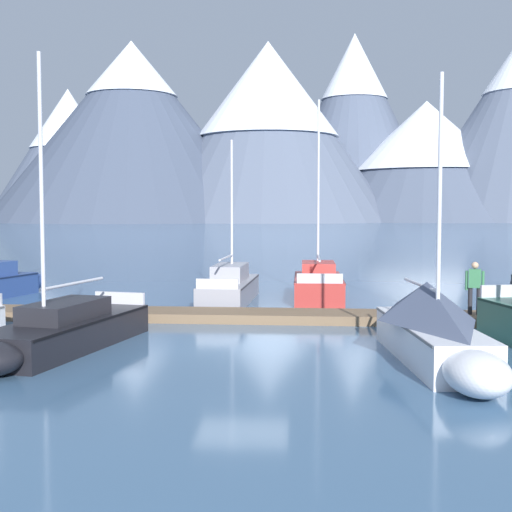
% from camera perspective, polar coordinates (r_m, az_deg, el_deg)
% --- Properties ---
extents(ground_plane, '(700.00, 700.00, 0.00)m').
position_cam_1_polar(ground_plane, '(18.98, -1.12, -7.23)').
color(ground_plane, '#426689').
extents(mountain_west_summit, '(58.89, 58.89, 47.92)m').
position_cam_1_polar(mountain_west_summit, '(264.58, -15.20, 8.31)').
color(mountain_west_summit, '#4C566B').
rests_on(mountain_west_summit, ground).
extents(mountain_central_massif, '(94.68, 94.68, 59.65)m').
position_cam_1_polar(mountain_central_massif, '(236.89, -10.19, 10.21)').
color(mountain_central_massif, '#424C60').
rests_on(mountain_central_massif, ground).
extents(mountain_shoulder_ridge, '(84.59, 84.59, 59.42)m').
position_cam_1_polar(mountain_shoulder_ridge, '(233.07, 1.00, 10.68)').
color(mountain_shoulder_ridge, slate).
rests_on(mountain_shoulder_ridge, ground).
extents(mountain_east_summit, '(66.97, 66.97, 68.99)m').
position_cam_1_polar(mountain_east_summit, '(263.74, 8.10, 10.67)').
color(mountain_east_summit, '#4C566B').
rests_on(mountain_east_summit, ground).
extents(mountain_rear_spur, '(86.22, 86.22, 41.59)m').
position_cam_1_polar(mountain_rear_spur, '(249.83, 13.85, 7.96)').
color(mountain_rear_spur, '#4C566B').
rests_on(mountain_rear_spur, ground).
extents(dock, '(25.48, 2.57, 0.30)m').
position_cam_1_polar(dock, '(22.89, -0.31, -4.97)').
color(dock, brown).
rests_on(dock, ground).
extents(sailboat_mid_dock_port, '(3.10, 7.08, 7.44)m').
position_cam_1_polar(sailboat_mid_dock_port, '(18.53, -15.87, -6.00)').
color(sailboat_mid_dock_port, black).
rests_on(sailboat_mid_dock_port, ground).
extents(sailboat_mid_dock_starboard, '(2.00, 6.90, 6.44)m').
position_cam_1_polar(sailboat_mid_dock_starboard, '(27.71, -2.08, -2.53)').
color(sailboat_mid_dock_starboard, '#93939E').
rests_on(sailboat_mid_dock_starboard, ground).
extents(sailboat_far_berth, '(1.95, 6.05, 8.15)m').
position_cam_1_polar(sailboat_far_berth, '(28.42, 5.14, -2.30)').
color(sailboat_far_berth, '#B2332D').
rests_on(sailboat_far_berth, ground).
extents(sailboat_outer_slip, '(2.12, 7.12, 6.77)m').
position_cam_1_polar(sailboat_outer_slip, '(16.98, 14.47, -5.66)').
color(sailboat_outer_slip, white).
rests_on(sailboat_outer_slip, ground).
extents(person_on_dock, '(0.58, 0.30, 1.69)m').
position_cam_1_polar(person_on_dock, '(23.13, 17.61, -2.27)').
color(person_on_dock, '#232328').
rests_on(person_on_dock, dock).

